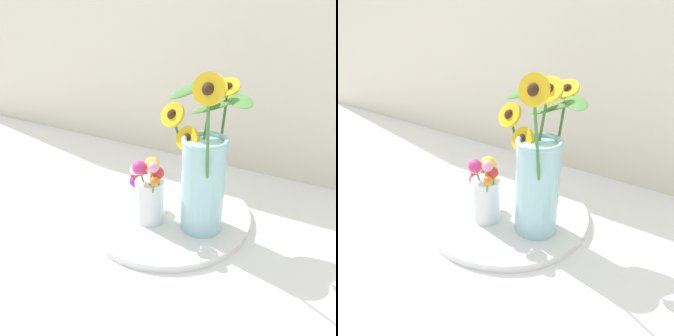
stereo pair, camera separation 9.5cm
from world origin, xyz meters
TOP-DOWN VIEW (x-y plane):
  - ground_plane at (0.00, 0.00)m, footprint 6.00×6.00m
  - serving_tray at (-0.01, 0.08)m, footprint 0.50×0.50m
  - mason_jar_sunflowers at (0.11, 0.05)m, footprint 0.26×0.28m
  - vase_small_center at (-0.03, 0.00)m, footprint 0.09×0.09m
  - vase_bulb_right at (-0.11, 0.07)m, footprint 0.06×0.06m

SIDE VIEW (x-z plane):
  - ground_plane at x=0.00m, z-range 0.00..0.00m
  - serving_tray at x=-0.01m, z-range 0.00..0.02m
  - vase_bulb_right at x=-0.11m, z-range 0.02..0.16m
  - vase_small_center at x=-0.03m, z-range 0.01..0.21m
  - mason_jar_sunflowers at x=0.11m, z-range -0.04..0.41m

